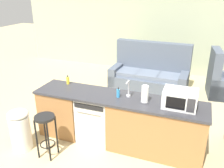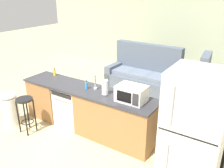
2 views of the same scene
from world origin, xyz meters
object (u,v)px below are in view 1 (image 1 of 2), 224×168
Objects in this scene: microwave at (180,99)px; couch at (150,76)px; soap_bottle at (118,93)px; dish_soap_bottle at (68,80)px; dishwasher at (96,118)px; paper_towel_roll at (145,94)px; armchair at (221,83)px; bar_stool at (46,127)px; trash_bin at (20,129)px.

couch is (-0.98, 2.58, -0.65)m from microwave.
dish_soap_bottle is at bearing 168.81° from soap_bottle.
dish_soap_bottle is 2.67m from couch.
soap_bottle is at bearing 0.09° from dishwasher.
dishwasher is 0.89m from dish_soap_bottle.
paper_towel_roll is 3.22m from armchair.
soap_bottle is 1.10m from dish_soap_bottle.
dishwasher is 1.14× the size of bar_stool.
paper_towel_roll reaches higher than soap_bottle.
couch is (1.50, 3.32, 0.02)m from trash_bin.
armchair is at bearing 74.15° from microwave.
paper_towel_roll is (-0.53, -0.03, -0.00)m from microwave.
dish_soap_bottle reaches higher than trash_bin.
bar_stool is (-0.96, -0.74, -0.44)m from soap_bottle.
microwave is (1.40, -0.00, 0.62)m from dishwasher.
trash_bin is at bearing -160.03° from paper_towel_roll.
paper_towel_roll is at bearing 26.63° from bar_stool.
soap_bottle is 3.40m from armchair.
paper_towel_roll reaches higher than microwave.
microwave is 0.53m from paper_towel_roll.
microwave is 2.08m from dish_soap_bottle.
trash_bin is at bearing -113.22° from dish_soap_bottle.
trash_bin is at bearing -163.42° from microwave.
dish_soap_bottle is at bearing -114.68° from couch.
dish_soap_bottle is at bearing 66.78° from trash_bin.
bar_stool is (-1.95, -0.74, -0.50)m from microwave.
armchair is (1.33, 2.85, -0.69)m from paper_towel_roll.
microwave is 2.84× the size of soap_bottle.
dishwasher is at bearing 179.95° from microwave.
couch is at bearing 80.81° from dishwasher.
trash_bin is (-2.48, -0.74, -0.66)m from microwave.
microwave reaches higher than soap_bottle.
microwave is 0.42× the size of armchair.
trash_bin is 4.84m from armchair.
soap_bottle is 0.09× the size of couch.
trash_bin is at bearing -145.59° from dishwasher.
couch is (0.96, 3.32, -0.14)m from bar_stool.
couch reaches higher than armchair.
armchair is at bearing 57.60° from soap_bottle.
paper_towel_roll is 1.66m from bar_stool.
armchair is at bearing 47.34° from trash_bin.
couch is 1.69× the size of armchair.
armchair is at bearing 64.94° from paper_towel_roll.
bar_stool is at bearing -127.65° from armchair.
bar_stool is (-1.41, -0.71, -0.50)m from paper_towel_roll.
trash_bin is (-1.95, -0.71, -0.66)m from paper_towel_roll.
microwave is 2.67m from trash_bin.
dishwasher is 1.31m from trash_bin.
microwave reaches higher than trash_bin.
dishwasher is 4.77× the size of soap_bottle.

